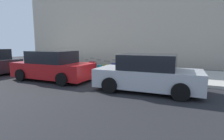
% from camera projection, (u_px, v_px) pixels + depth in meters
% --- Properties ---
extents(ground_plane, '(40.00, 40.00, 0.00)m').
position_uv_depth(ground_plane, '(94.00, 78.00, 10.39)').
color(ground_plane, black).
extents(sidewalk_curb, '(18.00, 5.00, 0.14)m').
position_uv_depth(sidewalk_curb, '(112.00, 71.00, 12.61)').
color(sidewalk_curb, '#ADA89E').
rests_on(sidewalk_curb, ground_plane).
extents(suitcase_maroon_0, '(0.42, 0.23, 0.78)m').
position_uv_depth(suitcase_maroon_0, '(152.00, 73.00, 9.51)').
color(suitcase_maroon_0, maroon).
rests_on(suitcase_maroon_0, sidewalk_curb).
extents(suitcase_black_1, '(0.36, 0.20, 0.65)m').
position_uv_depth(suitcase_black_1, '(142.00, 72.00, 9.67)').
color(suitcase_black_1, black).
rests_on(suitcase_black_1, sidewalk_curb).
extents(suitcase_silver_2, '(0.38, 0.26, 0.63)m').
position_uv_depth(suitcase_silver_2, '(134.00, 72.00, 9.89)').
color(suitcase_silver_2, '#9EA0A8').
rests_on(suitcase_silver_2, sidewalk_curb).
extents(suitcase_red_3, '(0.48, 0.26, 1.06)m').
position_uv_depth(suitcase_red_3, '(125.00, 69.00, 10.11)').
color(suitcase_red_3, red).
rests_on(suitcase_red_3, sidewalk_curb).
extents(suitcase_navy_4, '(0.47, 0.24, 0.92)m').
position_uv_depth(suitcase_navy_4, '(116.00, 69.00, 10.32)').
color(suitcase_navy_4, navy).
rests_on(suitcase_navy_4, sidewalk_curb).
extents(suitcase_olive_5, '(0.51, 0.27, 0.82)m').
position_uv_depth(suitcase_olive_5, '(107.00, 69.00, 10.65)').
color(suitcase_olive_5, '#59601E').
rests_on(suitcase_olive_5, sidewalk_curb).
extents(suitcase_teal_6, '(0.35, 0.25, 0.88)m').
position_uv_depth(suitcase_teal_6, '(99.00, 69.00, 10.84)').
color(suitcase_teal_6, '#0F606B').
rests_on(suitcase_teal_6, sidewalk_curb).
extents(suitcase_maroon_7, '(0.36, 0.23, 0.97)m').
position_uv_depth(suitcase_maroon_7, '(92.00, 67.00, 11.00)').
color(suitcase_maroon_7, maroon).
rests_on(suitcase_maroon_7, sidewalk_curb).
extents(suitcase_black_8, '(0.36, 0.21, 0.83)m').
position_uv_depth(suitcase_black_8, '(87.00, 69.00, 11.31)').
color(suitcase_black_8, black).
rests_on(suitcase_black_8, sidewalk_curb).
extents(fire_hydrant, '(0.39, 0.21, 0.76)m').
position_uv_depth(fire_hydrant, '(78.00, 66.00, 11.50)').
color(fire_hydrant, '#99999E').
rests_on(fire_hydrant, sidewalk_curb).
extents(bollard_post, '(0.12, 0.12, 0.75)m').
position_uv_depth(bollard_post, '(68.00, 66.00, 11.66)').
color(bollard_post, brown).
rests_on(bollard_post, sidewalk_curb).
extents(parked_car_silver_0, '(4.40, 2.27, 1.54)m').
position_uv_depth(parked_car_silver_0, '(147.00, 74.00, 7.36)').
color(parked_car_silver_0, '#B2B5BA').
rests_on(parked_car_silver_0, ground_plane).
extents(parked_car_red_1, '(4.49, 2.15, 1.60)m').
position_uv_depth(parked_car_red_1, '(53.00, 66.00, 9.58)').
color(parked_car_red_1, '#AD1619').
rests_on(parked_car_red_1, ground_plane).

